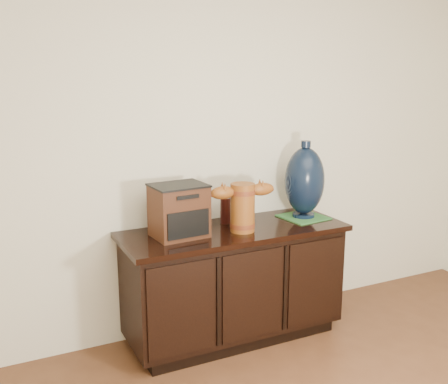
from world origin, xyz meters
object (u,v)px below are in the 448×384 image
lamp_base (305,181)px  spray_can (225,209)px  sideboard (234,283)px  terracotta_vessel (243,205)px  tv_radio (179,211)px

lamp_base → spray_can: lamp_base is taller
sideboard → terracotta_vessel: terracotta_vessel is taller
terracotta_vessel → spray_can: (-0.02, 0.21, -0.07)m
lamp_base → sideboard: bearing=-177.5°
lamp_base → tv_radio: bearing=-179.1°
sideboard → lamp_base: bearing=2.5°
sideboard → spray_can: size_ratio=7.27×
terracotta_vessel → lamp_base: bearing=14.0°
terracotta_vessel → lamp_base: size_ratio=0.83×
sideboard → terracotta_vessel: bearing=-70.6°
sideboard → lamp_base: size_ratio=2.80×
terracotta_vessel → tv_radio: tv_radio is taller
tv_radio → spray_can: 0.40m
terracotta_vessel → spray_can: bearing=99.0°
sideboard → spray_can: bearing=87.4°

